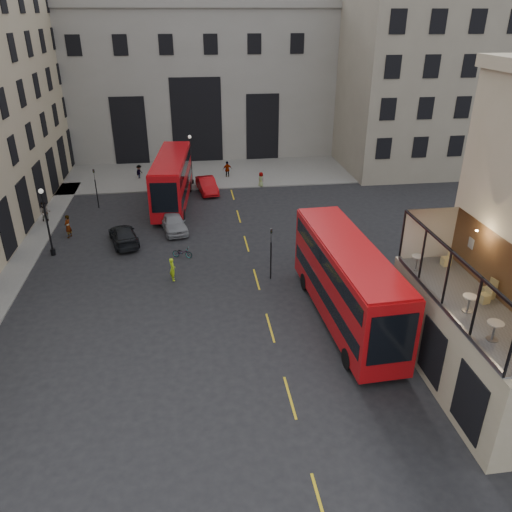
{
  "coord_description": "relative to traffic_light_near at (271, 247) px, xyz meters",
  "views": [
    {
      "loc": [
        -6.17,
        -18.33,
        16.93
      ],
      "look_at": [
        -2.35,
        9.65,
        3.0
      ],
      "focal_mm": 35.0,
      "sensor_mm": 36.0,
      "label": 1
    }
  ],
  "objects": [
    {
      "name": "car_b",
      "position": [
        -3.52,
        19.14,
        -1.66
      ],
      "size": [
        2.32,
        4.86,
        1.54
      ],
      "primitive_type": "imported",
      "rotation": [
        0.0,
        0.0,
        0.15
      ],
      "color": "#AC0A0E",
      "rests_on": "ground"
    },
    {
      "name": "car_c",
      "position": [
        -10.77,
        7.43,
        -1.73
      ],
      "size": [
        3.11,
        5.13,
        1.39
      ],
      "primitive_type": "imported",
      "rotation": [
        0.0,
        0.0,
        3.4
      ],
      "color": "black",
      "rests_on": "ground"
    },
    {
      "name": "cyclist",
      "position": [
        -6.78,
        0.71,
        -1.58
      ],
      "size": [
        0.54,
        0.69,
        1.69
      ],
      "primitive_type": "imported",
      "rotation": [
        0.0,
        0.0,
        1.82
      ],
      "color": "#ADDB17",
      "rests_on": "ground"
    },
    {
      "name": "pedestrian_c",
      "position": [
        -1.01,
        23.96,
        -1.49
      ],
      "size": [
        1.17,
        0.71,
        1.86
      ],
      "primitive_type": "imported",
      "rotation": [
        0.0,
        0.0,
        3.39
      ],
      "color": "gray",
      "rests_on": "ground"
    },
    {
      "name": "car_a",
      "position": [
        -6.84,
        9.51,
        -1.63
      ],
      "size": [
        2.78,
        4.93,
        1.58
      ],
      "primitive_type": "imported",
      "rotation": [
        0.0,
        0.0,
        0.21
      ],
      "color": "gray",
      "rests_on": "ground"
    },
    {
      "name": "pedestrian_b",
      "position": [
        -10.75,
        24.65,
        -1.61
      ],
      "size": [
        1.01,
        1.21,
        1.62
      ],
      "primitive_type": "imported",
      "rotation": [
        0.0,
        0.0,
        1.11
      ],
      "color": "gray",
      "rests_on": "ground"
    },
    {
      "name": "gateway",
      "position": [
        -4.0,
        35.99,
        6.96
      ],
      "size": [
        35.0,
        10.6,
        18.0
      ],
      "color": "gray",
      "rests_on": "ground"
    },
    {
      "name": "cafe_table_near",
      "position": [
        6.89,
        -14.71,
        2.73
      ],
      "size": [
        0.68,
        0.68,
        0.85
      ],
      "color": "beige",
      "rests_on": "cafe_floor"
    },
    {
      "name": "ground",
      "position": [
        1.0,
        -12.0,
        -2.42
      ],
      "size": [
        140.0,
        140.0,
        0.0
      ],
      "primitive_type": "plane",
      "color": "black",
      "rests_on": "ground"
    },
    {
      "name": "street_lamp_a",
      "position": [
        -16.0,
        6.0,
        -0.03
      ],
      "size": [
        0.36,
        0.36,
        5.33
      ],
      "color": "black",
      "rests_on": "ground"
    },
    {
      "name": "cafe_chair_b",
      "position": [
        8.16,
        -11.89,
        2.43
      ],
      "size": [
        0.49,
        0.49,
        0.85
      ],
      "color": "tan",
      "rests_on": "cafe_floor"
    },
    {
      "name": "traffic_light_near",
      "position": [
        0.0,
        0.0,
        0.0
      ],
      "size": [
        0.16,
        0.2,
        3.8
      ],
      "color": "black",
      "rests_on": "ground"
    },
    {
      "name": "traffic_light_far",
      "position": [
        -14.0,
        16.0,
        0.0
      ],
      "size": [
        0.16,
        0.2,
        3.8
      ],
      "color": "black",
      "rests_on": "ground"
    },
    {
      "name": "building_right",
      "position": [
        21.0,
        27.97,
        7.97
      ],
      "size": [
        16.6,
        18.6,
        20.0
      ],
      "color": "gray",
      "rests_on": "ground"
    },
    {
      "name": "cafe_chair_c",
      "position": [
        8.58,
        -11.52,
        2.47
      ],
      "size": [
        0.58,
        0.58,
        0.97
      ],
      "color": "tan",
      "rests_on": "cafe_floor"
    },
    {
      "name": "cafe_table_far",
      "position": [
        6.4,
        -8.29,
        2.7
      ],
      "size": [
        0.63,
        0.63,
        0.79
      ],
      "color": "beige",
      "rests_on": "cafe_floor"
    },
    {
      "name": "bus_far",
      "position": [
        -6.9,
        15.91,
        0.26
      ],
      "size": [
        3.81,
        12.19,
        4.79
      ],
      "color": "#B70C11",
      "rests_on": "ground"
    },
    {
      "name": "pedestrian_a",
      "position": [
        -18.0,
        12.74,
        -1.44
      ],
      "size": [
        1.04,
        0.86,
        1.98
      ],
      "primitive_type": "imported",
      "rotation": [
        0.0,
        0.0,
        0.12
      ],
      "color": "gray",
      "rests_on": "ground"
    },
    {
      "name": "bicycle",
      "position": [
        -6.12,
        4.2,
        -2.02
      ],
      "size": [
        1.65,
        1.04,
        0.82
      ],
      "primitive_type": "imported",
      "rotation": [
        0.0,
        0.0,
        1.23
      ],
      "color": "gray",
      "rests_on": "ground"
    },
    {
      "name": "host_frontage",
      "position": [
        7.5,
        -12.0,
        -0.17
      ],
      "size": [
        3.0,
        11.0,
        4.5
      ],
      "primitive_type": "cube",
      "color": "#BCAB8D",
      "rests_on": "ground"
    },
    {
      "name": "pedestrian_d",
      "position": [
        2.25,
        20.21,
        -1.63
      ],
      "size": [
        0.85,
        0.93,
        1.6
      ],
      "primitive_type": "imported",
      "rotation": [
        0.0,
        0.0,
        2.16
      ],
      "color": "gray",
      "rests_on": "ground"
    },
    {
      "name": "pedestrian_e",
      "position": [
        -15.41,
        9.27,
        -1.45
      ],
      "size": [
        0.67,
        0.83,
        1.96
      ],
      "primitive_type": "imported",
      "rotation": [
        0.0,
        0.0,
        4.4
      ],
      "color": "gray",
      "rests_on": "ground"
    },
    {
      "name": "cafe_floor",
      "position": [
        7.5,
        -12.0,
        2.12
      ],
      "size": [
        3.0,
        10.0,
        0.1
      ],
      "primitive_type": "cube",
      "color": "slate",
      "rests_on": "host_frontage"
    },
    {
      "name": "pavement_far",
      "position": [
        -5.0,
        26.0,
        -2.36
      ],
      "size": [
        40.0,
        12.0,
        0.12
      ],
      "primitive_type": "cube",
      "color": "slate",
      "rests_on": "ground"
    },
    {
      "name": "bus_near",
      "position": [
        3.53,
        -5.74,
        0.39
      ],
      "size": [
        3.44,
        12.66,
        5.0
      ],
      "color": "#B40C10",
      "rests_on": "ground"
    },
    {
      "name": "cafe_chair_d",
      "position": [
        8.19,
        -8.05,
        2.43
      ],
      "size": [
        0.45,
        0.45,
        0.86
      ],
      "color": "#DCC87F",
      "rests_on": "cafe_floor"
    },
    {
      "name": "street_lamp_b",
      "position": [
        -5.0,
        22.0,
        -0.03
      ],
      "size": [
        0.36,
        0.36,
        5.33
      ],
      "color": "black",
      "rests_on": "ground"
    },
    {
      "name": "cafe_table_mid",
      "position": [
        7.0,
        -12.51,
        2.71
      ],
      "size": [
        0.64,
        0.64,
        0.8
      ],
      "color": "white",
      "rests_on": "cafe_floor"
    }
  ]
}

